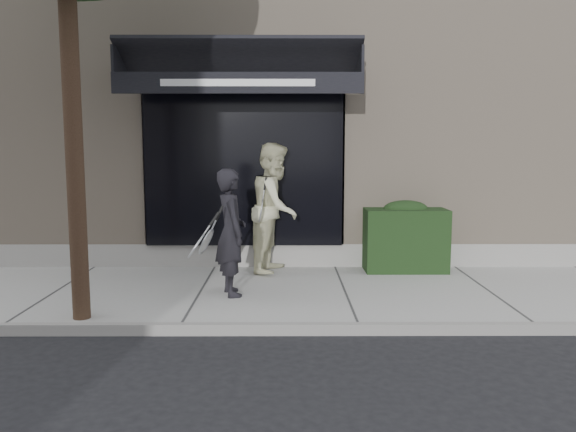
{
  "coord_description": "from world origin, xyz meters",
  "views": [
    {
      "loc": [
        -0.82,
        -7.66,
        2.1
      ],
      "look_at": [
        -0.79,
        0.6,
        1.08
      ],
      "focal_mm": 35.0,
      "sensor_mm": 36.0,
      "label": 1
    }
  ],
  "objects": [
    {
      "name": "pedestrian_front",
      "position": [
        -1.56,
        -0.26,
        0.97
      ],
      "size": [
        0.81,
        0.9,
        1.7
      ],
      "color": "black",
      "rests_on": "sidewalk"
    },
    {
      "name": "hedge",
      "position": [
        1.1,
        1.25,
        0.66
      ],
      "size": [
        1.3,
        0.7,
        1.14
      ],
      "color": "black",
      "rests_on": "sidewalk"
    },
    {
      "name": "pedestrian_back",
      "position": [
        -0.98,
        1.2,
        1.14
      ],
      "size": [
        1.01,
        1.17,
        2.05
      ],
      "color": "beige",
      "rests_on": "sidewalk"
    },
    {
      "name": "building_facade",
      "position": [
        -0.01,
        4.96,
        2.74
      ],
      "size": [
        14.3,
        8.04,
        5.64
      ],
      "color": "tan",
      "rests_on": "ground"
    },
    {
      "name": "curb",
      "position": [
        0.0,
        -1.55,
        0.07
      ],
      "size": [
        20.0,
        0.1,
        0.14
      ],
      "primitive_type": "cube",
      "color": "gray",
      "rests_on": "ground"
    },
    {
      "name": "sidewalk",
      "position": [
        0.0,
        0.0,
        0.06
      ],
      "size": [
        20.0,
        3.0,
        0.12
      ],
      "primitive_type": "cube",
      "color": "#9E9D98",
      "rests_on": "ground"
    },
    {
      "name": "ground",
      "position": [
        0.0,
        0.0,
        0.0
      ],
      "size": [
        80.0,
        80.0,
        0.0
      ],
      "primitive_type": "plane",
      "color": "black",
      "rests_on": "ground"
    }
  ]
}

